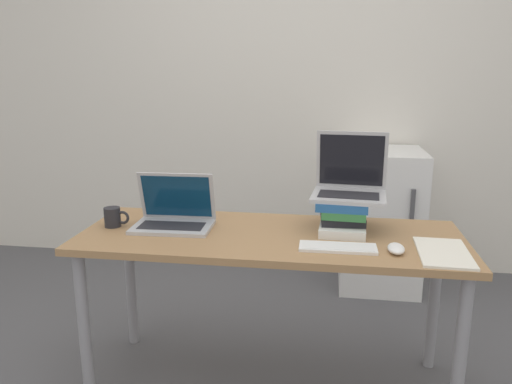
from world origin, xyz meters
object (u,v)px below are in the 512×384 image
at_px(mouse, 396,249).
at_px(wireless_keyboard, 338,247).
at_px(notepad, 443,253).
at_px(laptop_on_books, 350,184).
at_px(mug, 113,217).
at_px(book_stack, 343,214).
at_px(laptop_left, 174,216).
at_px(mini_fridge, 380,218).

bearing_deg(mouse, wireless_keyboard, 178.69).
height_order(wireless_keyboard, notepad, wireless_keyboard).
bearing_deg(laptop_on_books, mug, -171.36).
distance_m(book_stack, notepad, 0.45).
height_order(laptop_on_books, mug, laptop_on_books).
bearing_deg(mug, laptop_on_books, 8.64).
xyz_separation_m(laptop_left, notepad, (1.10, -0.18, -0.04)).
distance_m(laptop_left, book_stack, 0.74).
relative_size(wireless_keyboard, mouse, 2.75).
xyz_separation_m(book_stack, laptop_on_books, (0.02, 0.05, 0.12)).
bearing_deg(book_stack, mouse, -52.21).
xyz_separation_m(wireless_keyboard, notepad, (0.39, 0.01, -0.00)).
relative_size(book_stack, wireless_keyboard, 0.99).
bearing_deg(laptop_on_books, notepad, -40.12).
bearing_deg(mug, book_stack, 5.99).
relative_size(mouse, mini_fridge, 0.12).
distance_m(laptop_left, notepad, 1.12).
xyz_separation_m(wireless_keyboard, mini_fridge, (0.30, 1.34, -0.27)).
relative_size(laptop_on_books, notepad, 1.02).
xyz_separation_m(laptop_left, mouse, (0.93, -0.19, -0.03)).
height_order(laptop_left, laptop_on_books, laptop_on_books).
xyz_separation_m(book_stack, mug, (-1.00, -0.10, -0.03)).
relative_size(mouse, notepad, 0.34).
xyz_separation_m(laptop_left, mug, (-0.27, -0.04, -0.00)).
bearing_deg(notepad, mouse, -176.62).
height_order(book_stack, mouse, book_stack).
height_order(laptop_left, mouse, laptop_left).
relative_size(laptop_on_books, mug, 2.92).
distance_m(wireless_keyboard, mini_fridge, 1.40).
relative_size(notepad, mini_fridge, 0.36).
distance_m(book_stack, wireless_keyboard, 0.26).
distance_m(book_stack, mini_fridge, 1.18).
relative_size(laptop_on_books, wireless_keyboard, 1.11).
bearing_deg(mini_fridge, mouse, -93.30).
distance_m(book_stack, mug, 1.00).
xyz_separation_m(laptop_on_books, mini_fridge, (0.25, 1.04, -0.46)).
bearing_deg(wireless_keyboard, mug, 171.73).
bearing_deg(laptop_left, mouse, -11.29).
xyz_separation_m(laptop_on_books, wireless_keyboard, (-0.05, -0.30, -0.19)).
bearing_deg(book_stack, laptop_on_books, 64.49).
xyz_separation_m(wireless_keyboard, mouse, (0.22, -0.00, 0.01)).
xyz_separation_m(laptop_left, book_stack, (0.73, 0.07, 0.02)).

